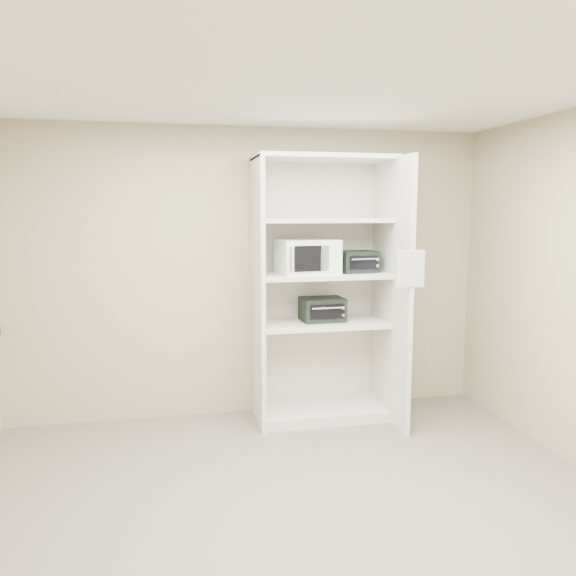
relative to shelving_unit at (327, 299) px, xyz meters
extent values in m
cube|color=slate|center=(-0.67, -1.70, -1.13)|extent=(4.50, 4.00, 0.01)
cube|color=white|center=(-0.67, -1.70, 1.57)|extent=(4.50, 4.00, 0.01)
cube|color=tan|center=(-0.67, 0.30, 0.22)|extent=(4.50, 0.02, 2.70)
cube|color=tan|center=(-0.67, -3.70, 0.22)|extent=(4.50, 0.02, 2.70)
cube|color=beige|center=(-0.65, -0.02, 0.07)|extent=(0.04, 0.60, 2.40)
cube|color=beige|center=(0.55, -0.17, 0.07)|extent=(0.04, 0.90, 2.40)
cube|color=beige|center=(-0.05, 0.28, 0.07)|extent=(1.24, 0.02, 2.40)
cube|color=beige|center=(-0.05, 0.00, -1.08)|extent=(1.16, 0.56, 0.10)
cube|color=beige|center=(-0.05, 0.00, -0.23)|extent=(1.16, 0.56, 0.04)
cube|color=beige|center=(-0.05, 0.00, 0.22)|extent=(1.16, 0.56, 0.04)
cube|color=beige|center=(-0.05, 0.00, 0.72)|extent=(1.16, 0.56, 0.04)
cube|color=beige|center=(-0.05, 0.00, 1.27)|extent=(1.24, 0.60, 0.04)
cube|color=white|center=(-0.20, -0.03, 0.39)|extent=(0.55, 0.44, 0.31)
cube|color=black|center=(0.29, -0.01, 0.34)|extent=(0.37, 0.30, 0.20)
cube|color=black|center=(-0.04, 0.02, -0.10)|extent=(0.40, 0.31, 0.22)
cube|color=white|center=(0.54, -0.63, 0.33)|extent=(0.24, 0.01, 0.30)
camera|label=1|loc=(-1.41, -4.92, 0.81)|focal=35.00mm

